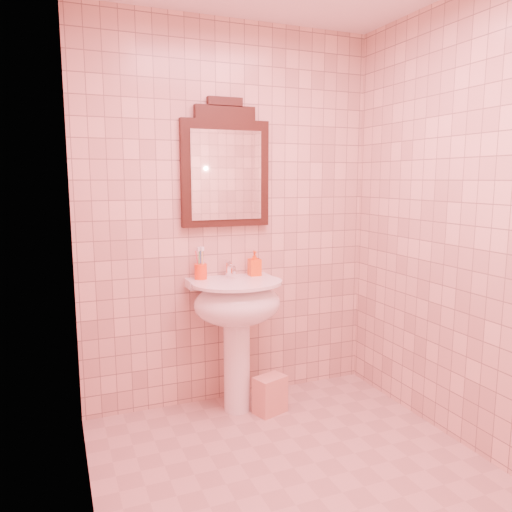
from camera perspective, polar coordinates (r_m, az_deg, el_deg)
name	(u,v)px	position (r m, az deg, el deg)	size (l,w,h in m)	color
floor	(306,482)	(2.75, 5.74, -24.36)	(2.20, 2.20, 0.00)	tan
back_wall	(231,217)	(3.32, -2.85, 4.46)	(2.00, 0.02, 2.50)	beige
pedestal_sink	(237,312)	(3.19, -2.19, -6.45)	(0.58, 0.58, 0.86)	white
faucet	(230,269)	(3.26, -3.04, -1.47)	(0.04, 0.16, 0.11)	white
mirror	(225,168)	(3.27, -3.51, 10.02)	(0.59, 0.06, 0.82)	black
toothbrush_cup	(201,271)	(3.22, -6.34, -1.74)	(0.08, 0.08, 0.19)	#FF3C15
soap_dispenser	(255,263)	(3.31, -0.17, -0.85)	(0.08, 0.08, 0.17)	#F05014
towel	(270,395)	(3.35, 1.61, -15.55)	(0.20, 0.13, 0.24)	#DD8A82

